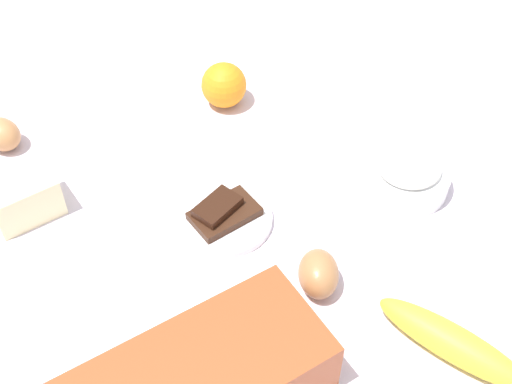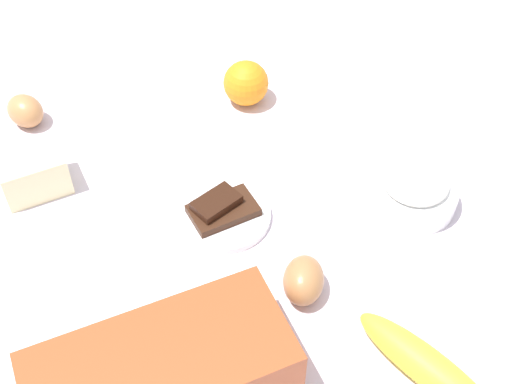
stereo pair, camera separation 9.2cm
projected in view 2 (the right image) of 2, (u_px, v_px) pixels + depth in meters
ground_plane at (256, 216)px, 0.95m from camera, size 2.40×2.40×0.02m
loaf_pan at (162, 374)px, 0.73m from camera, size 0.30×0.17×0.08m
flour_bowl at (414, 190)px, 0.94m from camera, size 0.12×0.12×0.06m
banana at (427, 366)px, 0.76m from camera, size 0.13×0.19×0.04m
orange_fruit at (246, 83)px, 1.09m from camera, size 0.07×0.07×0.07m
butter_block at (33, 174)px, 0.96m from camera, size 0.10×0.08×0.06m
egg_near_butter at (25, 111)px, 1.06m from camera, size 0.08×0.08×0.05m
egg_beside_bowl at (303, 280)px, 0.84m from camera, size 0.07×0.08×0.05m
chocolate_plate at (222, 212)px, 0.93m from camera, size 0.13×0.13×0.03m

